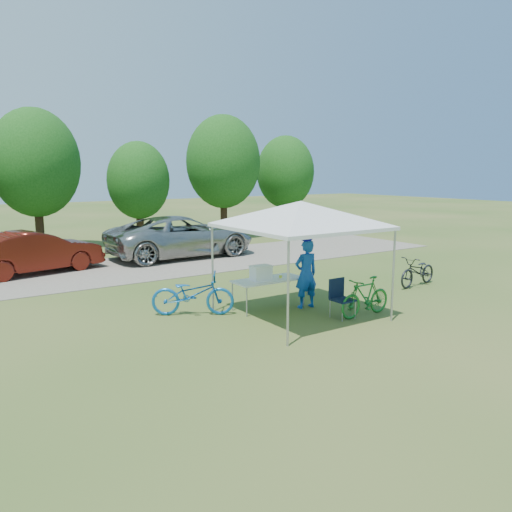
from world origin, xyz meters
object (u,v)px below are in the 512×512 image
at_px(minivan, 182,236).
at_px(bike_dark, 418,271).
at_px(cyclist, 306,274).
at_px(bike_green, 365,297).
at_px(folding_chair, 340,295).
at_px(bike_blue, 193,294).
at_px(sedan, 35,252).
at_px(folding_table, 269,281).
at_px(cooler, 261,273).

bearing_deg(minivan, bike_dark, -158.37).
distance_m(cyclist, minivan, 8.68).
bearing_deg(bike_green, folding_chair, -120.40).
xyz_separation_m(folding_chair, bike_green, (0.54, -0.30, -0.07)).
bearing_deg(bike_green, bike_blue, -126.94).
bearing_deg(sedan, folding_chair, -164.91).
distance_m(folding_table, folding_chair, 1.83).
bearing_deg(bike_green, cooler, -138.50).
bearing_deg(bike_dark, folding_chair, -83.20).
bearing_deg(minivan, folding_chair, 175.54).
relative_size(cyclist, sedan, 0.40).
distance_m(folding_table, cyclist, 0.95).
bearing_deg(bike_blue, cyclist, -79.04).
bearing_deg(sedan, cooler, -167.08).
xyz_separation_m(cooler, bike_dark, (5.38, -0.48, -0.48)).
height_order(cooler, minivan, minivan).
distance_m(bike_blue, sedan, 7.70).
bearing_deg(bike_green, sedan, -152.18).
relative_size(bike_green, sedan, 0.36).
height_order(bike_green, bike_dark, bike_green).
height_order(folding_table, minivan, minivan).
bearing_deg(folding_chair, minivan, 86.27).
xyz_separation_m(cooler, minivan, (1.77, 8.18, -0.09)).
bearing_deg(folding_table, minivan, 79.36).
relative_size(cyclist, bike_dark, 1.00).
bearing_deg(bike_dark, bike_green, -76.96).
distance_m(folding_chair, bike_blue, 3.48).
relative_size(cooler, cyclist, 0.29).
xyz_separation_m(cooler, bike_blue, (-1.61, 0.53, -0.42)).
bearing_deg(minivan, cooler, 166.78).
distance_m(cooler, bike_green, 2.57).
bearing_deg(folding_table, folding_chair, -58.53).
bearing_deg(cooler, bike_dark, -5.09).
xyz_separation_m(folding_chair, cyclist, (-0.14, 1.08, 0.33)).
height_order(folding_chair, cyclist, cyclist).
xyz_separation_m(bike_green, bike_dark, (3.66, 1.37, -0.02)).
relative_size(bike_green, minivan, 0.27).
height_order(cyclist, sedan, cyclist).
distance_m(bike_blue, bike_dark, 7.07).
distance_m(folding_table, bike_dark, 5.18).
bearing_deg(bike_blue, sedan, 47.61).
height_order(folding_chair, bike_dark, folding_chair).
distance_m(folding_table, bike_green, 2.39).
height_order(folding_table, bike_green, bike_green).
height_order(folding_table, bike_dark, bike_dark).
xyz_separation_m(folding_table, cyclist, (0.81, -0.47, 0.16)).
bearing_deg(sedan, cyclist, -162.65).
distance_m(cooler, bike_blue, 1.75).
bearing_deg(bike_dark, bike_blue, -105.70).
distance_m(folding_chair, bike_dark, 4.34).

